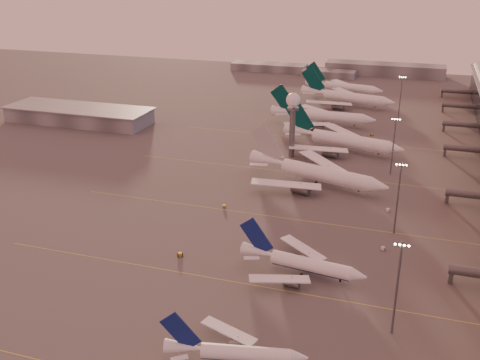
% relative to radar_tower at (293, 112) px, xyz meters
% --- Properties ---
extents(ground, '(700.00, 700.00, 0.00)m').
position_rel_radar_tower_xyz_m(ground, '(-5.00, -120.00, -20.95)').
color(ground, '#4C4A4A').
rests_on(ground, ground).
extents(taxiway_markings, '(180.00, 185.25, 0.02)m').
position_rel_radar_tower_xyz_m(taxiway_markings, '(25.00, -64.00, -20.94)').
color(taxiway_markings, gold).
rests_on(taxiway_markings, ground).
extents(hangar, '(82.00, 27.00, 8.50)m').
position_rel_radar_tower_xyz_m(hangar, '(-125.00, 20.00, -16.63)').
color(hangar, '#5C5E63').
rests_on(hangar, ground).
extents(radar_tower, '(6.40, 6.40, 31.10)m').
position_rel_radar_tower_xyz_m(radar_tower, '(0.00, 0.00, 0.00)').
color(radar_tower, '#53555A').
rests_on(radar_tower, ground).
extents(mast_a, '(3.60, 0.56, 25.00)m').
position_rel_radar_tower_xyz_m(mast_a, '(53.00, -120.00, -7.21)').
color(mast_a, '#53555A').
rests_on(mast_a, ground).
extents(mast_b, '(3.60, 0.56, 25.00)m').
position_rel_radar_tower_xyz_m(mast_b, '(50.00, -65.00, -7.21)').
color(mast_b, '#53555A').
rests_on(mast_b, ground).
extents(mast_c, '(3.60, 0.56, 25.00)m').
position_rel_radar_tower_xyz_m(mast_c, '(45.00, -10.00, -7.21)').
color(mast_c, '#53555A').
rests_on(mast_c, ground).
extents(mast_d, '(3.60, 0.56, 25.00)m').
position_rel_radar_tower_xyz_m(mast_d, '(43.00, 80.00, -7.21)').
color(mast_d, '#53555A').
rests_on(mast_d, ground).
extents(distant_horizon, '(165.00, 37.50, 9.00)m').
position_rel_radar_tower_xyz_m(distant_horizon, '(-2.38, 205.14, -17.06)').
color(distant_horizon, '#5C5E63').
rests_on(distant_horizon, ground).
extents(narrowbody_near, '(32.75, 25.89, 12.92)m').
position_rel_radar_tower_xyz_m(narrowbody_near, '(20.45, -142.67, -18.33)').
color(narrowbody_near, white).
rests_on(narrowbody_near, ground).
extents(narrowbody_mid, '(38.33, 30.43, 15.00)m').
position_rel_radar_tower_xyz_m(narrowbody_mid, '(26.34, -100.20, -17.91)').
color(narrowbody_mid, white).
rests_on(narrowbody_mid, ground).
extents(widebody_white, '(59.59, 47.09, 21.51)m').
position_rel_radar_tower_xyz_m(widebody_white, '(17.42, -30.69, -17.22)').
color(widebody_white, white).
rests_on(widebody_white, ground).
extents(greentail_a, '(59.27, 47.29, 21.93)m').
position_rel_radar_tower_xyz_m(greentail_a, '(20.77, 15.66, -17.07)').
color(greentail_a, white).
rests_on(greentail_a, ground).
extents(greentail_b, '(58.19, 47.00, 21.14)m').
position_rel_radar_tower_xyz_m(greentail_b, '(4.37, 55.86, -17.22)').
color(greentail_b, white).
rests_on(greentail_b, ground).
extents(greentail_c, '(60.39, 48.20, 22.32)m').
position_rel_radar_tower_xyz_m(greentail_c, '(10.82, 103.54, -17.01)').
color(greentail_c, white).
rests_on(greentail_c, ground).
extents(greentail_d, '(53.99, 43.12, 19.91)m').
position_rel_radar_tower_xyz_m(greentail_d, '(4.19, 135.18, -17.43)').
color(greentail_d, white).
rests_on(greentail_d, ground).
extents(gsv_tug_mid, '(3.71, 4.39, 1.08)m').
position_rel_radar_tower_xyz_m(gsv_tug_mid, '(-11.15, -101.29, -20.39)').
color(gsv_tug_mid, gold).
rests_on(gsv_tug_mid, ground).
extents(gsv_truck_b, '(6.04, 3.65, 2.30)m').
position_rel_radar_tower_xyz_m(gsv_truck_b, '(47.92, -78.35, -19.78)').
color(gsv_truck_b, silver).
rests_on(gsv_truck_b, ground).
extents(gsv_truck_c, '(5.42, 2.77, 2.09)m').
position_rel_radar_tower_xyz_m(gsv_truck_c, '(-10.02, -63.10, -19.88)').
color(gsv_truck_c, gold).
rests_on(gsv_truck_c, ground).
extents(gsv_catering_b, '(5.28, 2.76, 4.20)m').
position_rel_radar_tower_xyz_m(gsv_catering_b, '(46.99, -48.17, -18.85)').
color(gsv_catering_b, silver).
rests_on(gsv_catering_b, ground).
extents(gsv_tug_far, '(3.44, 4.45, 1.12)m').
position_rel_radar_tower_xyz_m(gsv_tug_far, '(3.18, -13.95, -20.37)').
color(gsv_tug_far, silver).
rests_on(gsv_tug_far, ground).
extents(gsv_truck_d, '(1.98, 4.84, 1.92)m').
position_rel_radar_tower_xyz_m(gsv_truck_d, '(-13.32, 12.11, -19.97)').
color(gsv_truck_d, silver).
rests_on(gsv_truck_d, ground).
extents(gsv_tug_hangar, '(3.60, 3.14, 0.88)m').
position_rel_radar_tower_xyz_m(gsv_tug_hangar, '(31.97, 43.89, -20.50)').
color(gsv_tug_hangar, gold).
rests_on(gsv_tug_hangar, ground).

